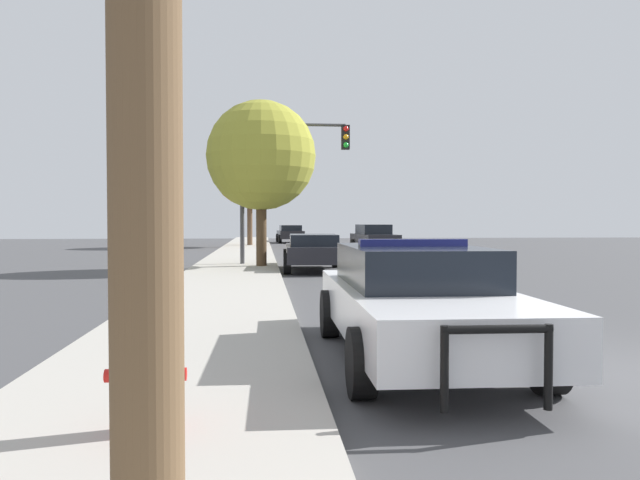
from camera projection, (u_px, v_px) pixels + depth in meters
sidewalk_left at (168, 385)px, 6.19m from camera, size 3.00×110.00×0.13m
police_car at (416, 299)px, 7.66m from camera, size 2.14×5.29×1.47m
fire_hydrant at (146, 370)px, 4.64m from camera, size 0.59×0.26×0.86m
traffic_light at (285, 162)px, 22.99m from camera, size 4.06×0.35×5.28m
car_background_oncoming at (374, 238)px, 32.89m from camera, size 2.11×4.62×1.52m
car_background_midblock at (313, 251)px, 21.24m from camera, size 2.13×4.55×1.25m
car_background_distant at (290, 233)px, 48.65m from camera, size 2.17×4.43×1.38m
tree_sidewalk_far at (250, 169)px, 40.69m from camera, size 4.90×4.90×7.44m
tree_sidewalk_mid at (261, 156)px, 21.75m from camera, size 3.83×3.83×5.78m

